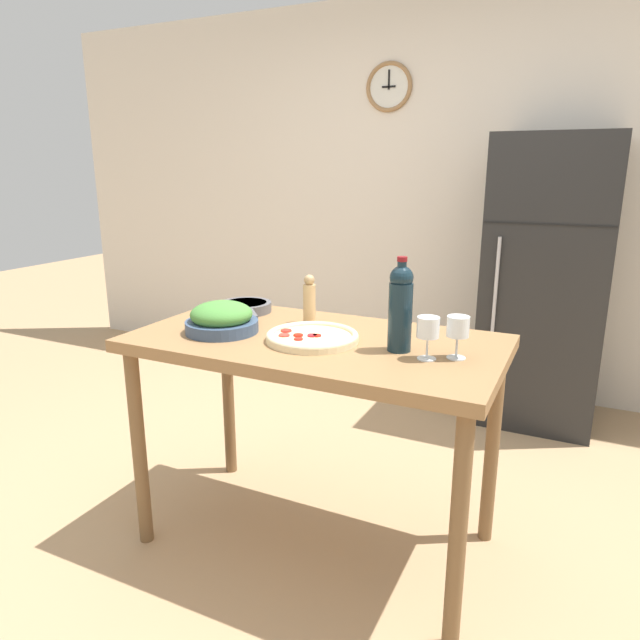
{
  "coord_description": "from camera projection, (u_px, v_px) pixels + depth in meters",
  "views": [
    {
      "loc": [
        0.91,
        -1.86,
        1.51
      ],
      "look_at": [
        0.0,
        0.04,
        0.94
      ],
      "focal_mm": 32.0,
      "sensor_mm": 36.0,
      "label": 1
    }
  ],
  "objects": [
    {
      "name": "salad_bowl",
      "position": [
        222.0,
        319.0,
        2.23
      ],
      "size": [
        0.29,
        0.29,
        0.12
      ],
      "color": "#384C6B",
      "rests_on": "prep_counter"
    },
    {
      "name": "pepper_mill",
      "position": [
        309.0,
        300.0,
        2.34
      ],
      "size": [
        0.05,
        0.05,
        0.2
      ],
      "color": "tan",
      "rests_on": "prep_counter"
    },
    {
      "name": "wine_glass_far",
      "position": [
        458.0,
        329.0,
        1.91
      ],
      "size": [
        0.08,
        0.08,
        0.15
      ],
      "color": "silver",
      "rests_on": "prep_counter"
    },
    {
      "name": "wine_glass_near",
      "position": [
        428.0,
        329.0,
        1.9
      ],
      "size": [
        0.08,
        0.08,
        0.15
      ],
      "color": "silver",
      "rests_on": "prep_counter"
    },
    {
      "name": "cast_iron_skillet",
      "position": [
        246.0,
        307.0,
        2.54
      ],
      "size": [
        0.29,
        0.31,
        0.04
      ],
      "color": "#56565B",
      "rests_on": "prep_counter"
    },
    {
      "name": "homemade_pizza",
      "position": [
        312.0,
        337.0,
        2.12
      ],
      "size": [
        0.35,
        0.35,
        0.03
      ],
      "color": "beige",
      "rests_on": "prep_counter"
    },
    {
      "name": "prep_counter",
      "position": [
        316.0,
        363.0,
        2.19
      ],
      "size": [
        1.4,
        0.75,
        0.88
      ],
      "color": "olive",
      "rests_on": "ground_plane"
    },
    {
      "name": "wine_bottle",
      "position": [
        400.0,
        306.0,
        1.97
      ],
      "size": [
        0.08,
        0.08,
        0.33
      ],
      "color": "#142833",
      "rests_on": "prep_counter"
    },
    {
      "name": "ground_plane",
      "position": [
        316.0,
        538.0,
        2.4
      ],
      "size": [
        14.0,
        14.0,
        0.0
      ],
      "primitive_type": "plane",
      "color": "tan"
    },
    {
      "name": "refrigerator",
      "position": [
        546.0,
        283.0,
        3.37
      ],
      "size": [
        0.67,
        0.65,
        1.69
      ],
      "color": "black",
      "rests_on": "ground_plane"
    },
    {
      "name": "wall_back",
      "position": [
        449.0,
        199.0,
        3.85
      ],
      "size": [
        6.4,
        0.08,
        2.6
      ],
      "color": "silver",
      "rests_on": "ground_plane"
    }
  ]
}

